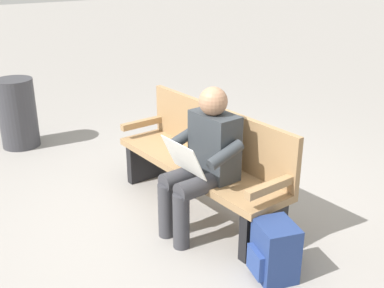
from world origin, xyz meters
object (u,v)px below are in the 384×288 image
bench_near (204,160)px  person_seated (203,158)px  trash_bin (18,113)px  backpack (274,251)px

bench_near → person_seated: bearing=139.7°
bench_near → person_seated: 0.40m
trash_bin → backpack: bearing=-167.4°
backpack → trash_bin: size_ratio=0.52×
bench_near → trash_bin: 2.56m
person_seated → bench_near: bearing=-40.3°
bench_near → person_seated: (-0.29, 0.22, 0.17)m
person_seated → trash_bin: person_seated is taller
bench_near → backpack: bearing=167.8°
person_seated → backpack: (-0.78, -0.05, -0.43)m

